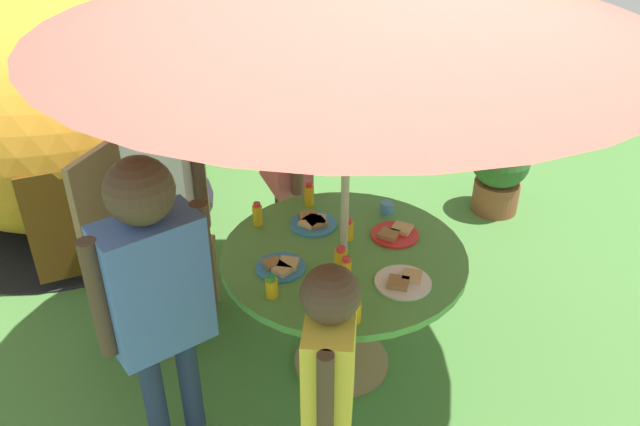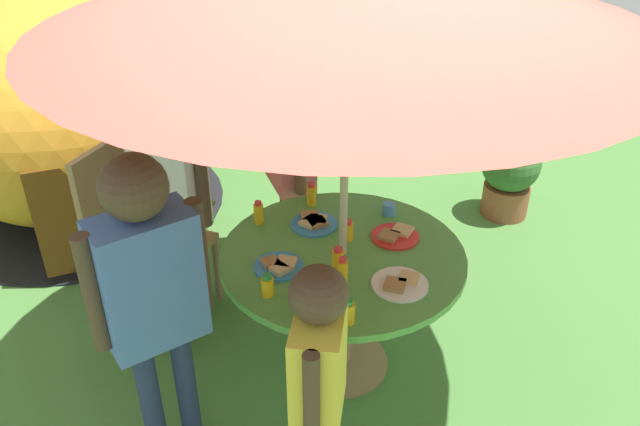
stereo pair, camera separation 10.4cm
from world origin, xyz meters
The scene contains 23 objects.
ground_plane centered at (0.00, 0.00, -0.01)m, with size 10.00×10.00×0.02m, color #477A38.
hedge_backdrop centered at (0.00, 3.53, 0.96)m, with size 9.00×0.70×1.92m, color #285623.
garden_table centered at (0.00, 0.00, 0.56)m, with size 1.14×1.14×0.69m.
wooden_chair centered at (-0.76, 0.87, 0.56)m, with size 0.70×0.70×1.03m.
dome_tent centered at (-0.89, 2.29, 0.76)m, with size 2.21×2.21×1.54m.
potted_plant centered at (1.75, 0.79, 0.32)m, with size 0.40×0.40×0.60m.
child_in_pink_shirt centered at (0.11, 0.82, 0.89)m, with size 0.25×0.47×1.40m.
child_in_white_shirt centered at (-0.58, 0.74, 0.85)m, with size 0.37×0.39×1.34m.
child_in_blue_shirt centered at (-0.90, -0.12, 0.92)m, with size 0.48×0.25×1.44m.
child_in_yellow_shirt centered at (-0.46, -0.66, 0.76)m, with size 0.32×0.35×1.19m.
snack_bowl centered at (-0.24, -0.28, 0.73)m, with size 0.14×0.14×0.08m.
plate_far_right centered at (0.29, 0.00, 0.70)m, with size 0.23×0.23×0.03m.
plate_back_edge centered at (-0.01, 0.28, 0.71)m, with size 0.23×0.23×0.03m.
plate_near_right centered at (-0.31, 0.03, 0.70)m, with size 0.22×0.22×0.03m.
plate_front_edge centered at (0.10, -0.33, 0.70)m, with size 0.25×0.25×0.03m.
juice_bottle_near_left centered at (0.07, 0.46, 0.75)m, with size 0.05×0.05×0.12m.
juice_bottle_far_left centered at (-0.43, -0.13, 0.74)m, with size 0.05×0.05×0.10m.
juice_bottle_center_front centered at (-0.24, 0.42, 0.75)m, with size 0.05×0.05×0.12m.
juice_bottle_center_back centered at (-0.09, -0.12, 0.75)m, with size 0.05×0.05×0.13m.
juice_bottle_mid_left centered at (-0.21, -0.43, 0.74)m, with size 0.06×0.06×0.11m.
juice_bottle_mid_right centered at (0.07, 0.09, 0.74)m, with size 0.06×0.06×0.11m.
juice_bottle_spot_a centered at (-0.11, -0.20, 0.75)m, with size 0.05×0.05×0.13m.
cup_near centered at (0.37, 0.20, 0.72)m, with size 0.07×0.07×0.06m, color #4C99D8.
Camera 1 is at (-1.30, -2.08, 2.39)m, focal length 36.29 mm.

